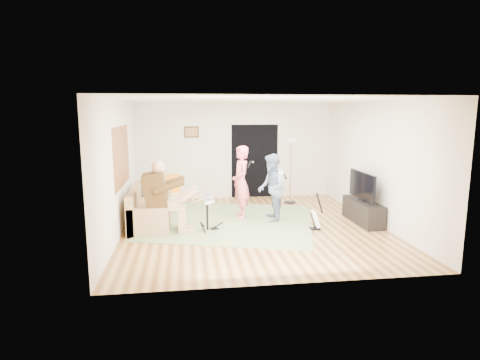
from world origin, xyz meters
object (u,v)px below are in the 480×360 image
at_px(drum_kit, 207,216).
at_px(torchiere_lamp, 291,159).
at_px(guitar_spare, 315,219).
at_px(tv_cabinet, 363,212).
at_px(singer, 241,182).
at_px(sofa, 147,212).
at_px(guitarist, 271,188).
at_px(dining_chair, 173,197).
at_px(television, 362,185).

bearing_deg(drum_kit, torchiere_lamp, 43.42).
relative_size(guitar_spare, tv_cabinet, 0.57).
relative_size(singer, torchiere_lamp, 0.97).
xyz_separation_m(sofa, guitarist, (2.77, -0.12, 0.50)).
xyz_separation_m(singer, dining_chair, (-1.59, 0.98, -0.53)).
bearing_deg(guitar_spare, sofa, 165.84).
bearing_deg(tv_cabinet, torchiere_lamp, 117.89).
relative_size(guitarist, guitar_spare, 1.94).
bearing_deg(singer, sofa, -90.32).
bearing_deg(sofa, singer, 6.77).
bearing_deg(sofa, guitarist, -2.45).
relative_size(singer, guitarist, 1.10).
bearing_deg(tv_cabinet, guitarist, 168.80).
distance_m(guitarist, dining_chair, 2.65).
distance_m(guitar_spare, tv_cabinet, 1.29).
bearing_deg(guitar_spare, singer, 141.22).
height_order(singer, dining_chair, singer).
xyz_separation_m(guitarist, guitar_spare, (0.79, -0.78, -0.54)).
xyz_separation_m(sofa, torchiere_lamp, (3.67, 1.60, 0.92)).
distance_m(drum_kit, guitarist, 1.64).
bearing_deg(dining_chair, tv_cabinet, -21.22).
bearing_deg(guitar_spare, torchiere_lamp, 87.45).
bearing_deg(guitarist, television, 83.90).
xyz_separation_m(guitarist, television, (1.97, -0.40, 0.08)).
relative_size(guitarist, dining_chair, 1.71).
height_order(singer, guitar_spare, singer).
xyz_separation_m(guitarist, dining_chair, (-2.24, 1.35, -0.45)).
xyz_separation_m(sofa, dining_chair, (0.53, 1.23, 0.05)).
xyz_separation_m(drum_kit, tv_cabinet, (3.50, 0.13, -0.06)).
relative_size(dining_chair, tv_cabinet, 0.64).
bearing_deg(tv_cabinet, guitar_spare, -162.90).
height_order(drum_kit, television, television).
bearing_deg(dining_chair, sofa, -112.44).
height_order(tv_cabinet, television, television).
height_order(drum_kit, tv_cabinet, drum_kit).
bearing_deg(television, guitar_spare, -162.22).
bearing_deg(drum_kit, tv_cabinet, 2.16).
relative_size(torchiere_lamp, tv_cabinet, 1.25).
bearing_deg(tv_cabinet, dining_chair, 157.69).
bearing_deg(tv_cabinet, singer, 163.87).
relative_size(singer, television, 1.41).
height_order(torchiere_lamp, television, torchiere_lamp).
relative_size(drum_kit, tv_cabinet, 0.51).
relative_size(singer, guitar_spare, 2.14).
bearing_deg(torchiere_lamp, guitar_spare, -92.55).
height_order(guitar_spare, torchiere_lamp, torchiere_lamp).
bearing_deg(guitarist, torchiere_lamp, 157.82).
bearing_deg(tv_cabinet, television, 180.00).
relative_size(sofa, torchiere_lamp, 1.16).
bearing_deg(torchiere_lamp, television, -63.17).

